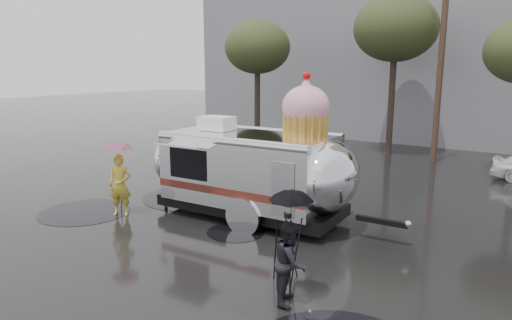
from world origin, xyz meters
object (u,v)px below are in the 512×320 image
Objects in this scene: airstream_trailer at (253,167)px; person_left at (120,185)px; person_right at (290,262)px; tripod at (288,241)px.

person_left is at bearing -151.75° from airstream_trailer.
person_right is (6.92, -1.76, -0.13)m from person_left.
person_left is 6.54m from tripod.
airstream_trailer is 5.09× the size of person_right.
person_right is at bearing -40.41° from tripod.
airstream_trailer is at bearing 0.65° from person_left.
person_right is at bearing -44.18° from person_left.
airstream_trailer reaches higher than person_right.
person_left reaches higher than tripod.
airstream_trailer is 4.38× the size of person_left.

